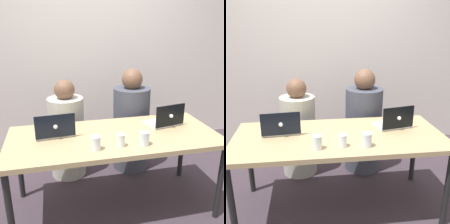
% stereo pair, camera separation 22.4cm
% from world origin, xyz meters
% --- Properties ---
extents(ground_plane, '(12.00, 12.00, 0.00)m').
position_xyz_m(ground_plane, '(0.00, 0.00, 0.00)').
color(ground_plane, '#3A2F37').
extents(back_wall, '(4.64, 0.10, 2.67)m').
position_xyz_m(back_wall, '(0.00, 1.48, 1.34)').
color(back_wall, silver).
rests_on(back_wall, ground).
extents(desk, '(1.78, 0.79, 0.73)m').
position_xyz_m(desk, '(0.00, 0.00, 0.67)').
color(desk, tan).
rests_on(desk, ground).
extents(person_on_left, '(0.47, 0.47, 1.08)m').
position_xyz_m(person_on_left, '(-0.36, 0.67, 0.48)').
color(person_on_left, '#B3B0A2').
rests_on(person_on_left, ground).
extents(person_on_right, '(0.49, 0.49, 1.17)m').
position_xyz_m(person_on_right, '(0.36, 0.67, 0.52)').
color(person_on_right, '#424552').
rests_on(person_on_right, ground).
extents(laptop_back_left, '(0.34, 0.26, 0.21)m').
position_xyz_m(laptop_back_left, '(-0.49, 0.09, 0.77)').
color(laptop_back_left, silver).
rests_on(laptop_back_left, desk).
extents(laptop_back_right, '(0.34, 0.28, 0.21)m').
position_xyz_m(laptop_back_right, '(0.52, 0.11, 0.77)').
color(laptop_back_right, silver).
rests_on(laptop_back_right, desk).
extents(water_glass_left, '(0.07, 0.07, 0.11)m').
position_xyz_m(water_glass_left, '(-0.20, -0.24, 0.77)').
color(water_glass_left, white).
rests_on(water_glass_left, desk).
extents(water_glass_center, '(0.06, 0.06, 0.10)m').
position_xyz_m(water_glass_center, '(0.00, -0.22, 0.77)').
color(water_glass_center, white).
rests_on(water_glass_center, desk).
extents(water_glass_right, '(0.08, 0.08, 0.11)m').
position_xyz_m(water_glass_right, '(0.18, -0.24, 0.77)').
color(water_glass_right, silver).
rests_on(water_glass_right, desk).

